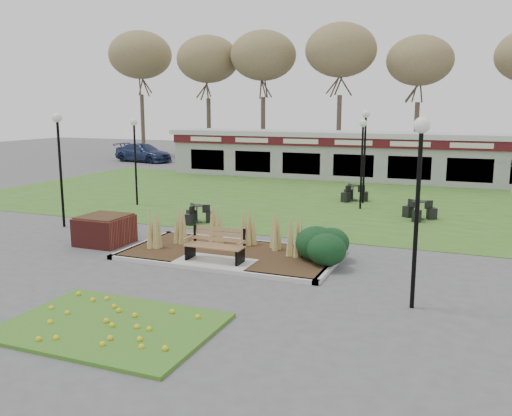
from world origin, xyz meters
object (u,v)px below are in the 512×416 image
at_px(lamp_post_mid_left, 59,144).
at_px(bistro_set_d, 353,196).
at_px(brick_planter, 105,230).
at_px(car_black, 222,151).
at_px(lamp_post_mid_right, 362,144).
at_px(bistro_set_c, 197,217).
at_px(car_silver, 216,153).
at_px(park_bench, 216,244).
at_px(lamp_post_far_left, 135,142).
at_px(lamp_post_near_right, 419,171).
at_px(lamp_post_far_right, 365,136).
at_px(bistro_set_b, 419,213).
at_px(food_pavilion, 358,155).
at_px(car_blue, 143,153).

bearing_deg(lamp_post_mid_left, bistro_set_d, 47.43).
bearing_deg(brick_planter, car_black, 107.57).
bearing_deg(lamp_post_mid_right, bistro_set_c, -135.32).
bearing_deg(car_black, car_silver, 94.71).
bearing_deg(park_bench, lamp_post_far_left, 136.51).
distance_m(brick_planter, bistro_set_c, 4.20).
xyz_separation_m(lamp_post_far_left, bistro_set_d, (8.85, 4.78, -2.58)).
bearing_deg(lamp_post_mid_right, lamp_post_near_right, -73.24).
xyz_separation_m(lamp_post_near_right, lamp_post_mid_left, (-12.96, 3.69, -0.00)).
bearing_deg(bistro_set_c, lamp_post_mid_left, -150.13).
distance_m(park_bench, lamp_post_mid_left, 8.17).
bearing_deg(lamp_post_near_right, lamp_post_far_right, 105.65).
bearing_deg(park_bench, bistro_set_b, 61.29).
height_order(brick_planter, bistro_set_b, brick_planter).
bearing_deg(bistro_set_d, bistro_set_c, -122.40).
bearing_deg(food_pavilion, car_black, 150.88).
bearing_deg(food_pavilion, bistro_set_d, -80.13).
bearing_deg(bistro_set_b, car_black, 133.63).
bearing_deg(brick_planter, bistro_set_c, 72.72).
bearing_deg(lamp_post_far_right, lamp_post_mid_left, -135.84).
distance_m(bistro_set_c, car_blue, 24.50).
height_order(lamp_post_near_right, lamp_post_mid_left, lamp_post_near_right).
relative_size(lamp_post_mid_right, car_black, 0.78).
relative_size(car_black, car_blue, 0.97).
relative_size(park_bench, bistro_set_d, 1.23).
xyz_separation_m(brick_planter, lamp_post_mid_right, (6.50, 9.20, 2.35)).
bearing_deg(food_pavilion, lamp_post_far_left, -120.67).
distance_m(lamp_post_far_left, bistro_set_c, 5.57).
relative_size(park_bench, food_pavilion, 0.07).
xyz_separation_m(lamp_post_far_right, bistro_set_c, (-5.09, -6.65, -2.86)).
bearing_deg(car_silver, car_black, -67.78).
xyz_separation_m(lamp_post_mid_left, car_blue, (-10.90, 21.69, -2.32)).
xyz_separation_m(brick_planter, bistro_set_c, (1.24, 4.00, -0.23)).
xyz_separation_m(lamp_post_near_right, car_silver, (-18.60, 27.98, -2.39)).
xyz_separation_m(bistro_set_c, car_silver, (-9.92, 21.84, 0.43)).
distance_m(food_pavilion, car_black, 14.47).
bearing_deg(bistro_set_d, lamp_post_far_right, -39.73).
bearing_deg(lamp_post_mid_left, lamp_post_far_right, 44.16).
relative_size(lamp_post_mid_left, lamp_post_far_right, 0.98).
bearing_deg(lamp_post_far_left, lamp_post_mid_left, -89.46).
xyz_separation_m(bistro_set_d, car_black, (-13.99, 14.88, 0.55)).
distance_m(park_bench, lamp_post_near_right, 6.21).
bearing_deg(bistro_set_b, bistro_set_c, -154.04).
xyz_separation_m(bistro_set_b, bistro_set_c, (-7.85, -3.82, -0.02)).
bearing_deg(lamp_post_mid_left, brick_planter, -26.90).
relative_size(lamp_post_mid_left, bistro_set_d, 3.03).
distance_m(lamp_post_far_left, car_blue, 20.18).
bearing_deg(bistro_set_d, bistro_set_b, -44.71).
relative_size(park_bench, car_black, 0.34).
distance_m(lamp_post_near_right, bistro_set_b, 10.39).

